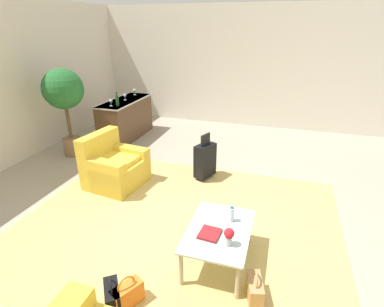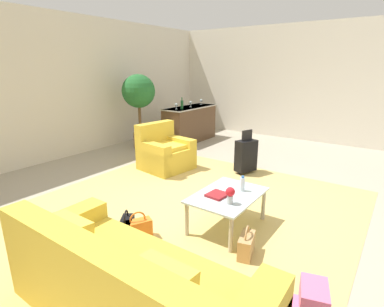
% 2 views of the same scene
% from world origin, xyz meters
% --- Properties ---
extents(ground_plane, '(12.00, 12.00, 0.00)m').
position_xyz_m(ground_plane, '(0.00, 0.00, 0.00)').
color(ground_plane, '#A89E89').
extents(wall_right, '(0.12, 8.00, 3.10)m').
position_xyz_m(wall_right, '(5.06, 0.00, 1.55)').
color(wall_right, silver).
rests_on(wall_right, ground).
extents(area_rug, '(5.20, 4.40, 0.01)m').
position_xyz_m(area_rug, '(-0.60, 0.20, 0.00)').
color(area_rug, tan).
rests_on(area_rug, ground).
extents(armchair, '(0.99, 0.96, 0.91)m').
position_xyz_m(armchair, '(0.91, 1.67, 0.30)').
color(armchair, gold).
rests_on(armchair, ground).
extents(coffee_table, '(1.01, 0.70, 0.46)m').
position_xyz_m(coffee_table, '(-0.40, -0.50, 0.40)').
color(coffee_table, silver).
rests_on(coffee_table, ground).
extents(water_bottle, '(0.06, 0.06, 0.20)m').
position_xyz_m(water_bottle, '(-0.20, -0.60, 0.55)').
color(water_bottle, silver).
rests_on(water_bottle, coffee_table).
extents(coffee_table_book, '(0.26, 0.24, 0.03)m').
position_xyz_m(coffee_table_book, '(-0.52, -0.42, 0.47)').
color(coffee_table_book, maroon).
rests_on(coffee_table_book, coffee_table).
extents(flower_vase, '(0.11, 0.11, 0.21)m').
position_xyz_m(flower_vase, '(-0.62, -0.65, 0.58)').
color(flower_vase, '#B2B7BC').
rests_on(flower_vase, coffee_table).
extents(bar_console, '(1.73, 0.64, 0.94)m').
position_xyz_m(bar_console, '(3.10, 2.60, 0.49)').
color(bar_console, '#513823').
rests_on(bar_console, ground).
extents(wine_glass_leftmost, '(0.08, 0.08, 0.15)m').
position_xyz_m(wine_glass_leftmost, '(2.51, 2.60, 1.05)').
color(wine_glass_leftmost, silver).
rests_on(wine_glass_leftmost, bar_console).
extents(wine_glass_left_of_centre, '(0.08, 0.08, 0.15)m').
position_xyz_m(wine_glass_left_of_centre, '(3.10, 2.58, 1.05)').
color(wine_glass_left_of_centre, silver).
rests_on(wine_glass_left_of_centre, bar_console).
extents(wine_glass_right_of_centre, '(0.08, 0.08, 0.15)m').
position_xyz_m(wine_glass_right_of_centre, '(3.69, 2.63, 1.05)').
color(wine_glass_right_of_centre, silver).
rests_on(wine_glass_right_of_centre, bar_console).
extents(wine_bottle_green, '(0.07, 0.07, 0.30)m').
position_xyz_m(wine_bottle_green, '(2.59, 2.48, 1.06)').
color(wine_bottle_green, '#194C23').
rests_on(wine_bottle_green, bar_console).
extents(suitcase_black, '(0.45, 0.35, 0.85)m').
position_xyz_m(suitcase_black, '(1.60, 0.20, 0.36)').
color(suitcase_black, black).
rests_on(suitcase_black, ground).
extents(handbag_orange, '(0.35, 0.27, 0.36)m').
position_xyz_m(handbag_orange, '(-1.26, 0.23, 0.13)').
color(handbag_orange, orange).
rests_on(handbag_orange, ground).
extents(handbag_tan, '(0.35, 0.22, 0.36)m').
position_xyz_m(handbag_tan, '(-0.81, -0.97, 0.13)').
color(handbag_tan, tan).
rests_on(handbag_tan, ground).
extents(handbag_black, '(0.34, 0.30, 0.36)m').
position_xyz_m(handbag_black, '(-1.31, 0.36, 0.13)').
color(handbag_black, black).
rests_on(handbag_black, ground).
extents(potted_ficus, '(0.80, 0.80, 1.82)m').
position_xyz_m(potted_ficus, '(1.80, 3.20, 1.30)').
color(potted_ficus, '#84664C').
rests_on(potted_ficus, ground).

